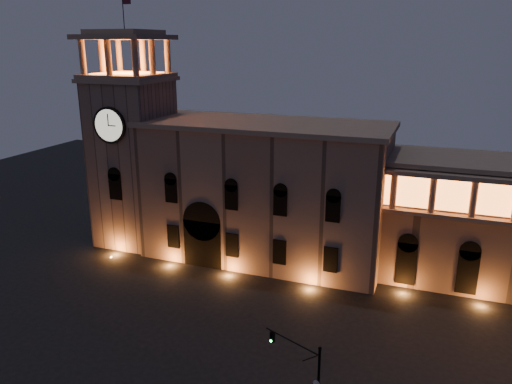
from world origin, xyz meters
The scene contains 4 objects.
ground centered at (0.00, 0.00, 0.00)m, with size 160.00×160.00×0.00m, color black.
government_building centered at (-2.08, 21.93, 8.77)m, with size 30.80×12.80×17.60m.
clock_tower centered at (-20.50, 20.98, 12.50)m, with size 9.80×9.80×32.40m.
traffic_light centered at (11.09, -5.78, 3.75)m, with size 4.81×2.30×7.13m.
Camera 1 is at (18.05, -35.09, 26.84)m, focal length 35.00 mm.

